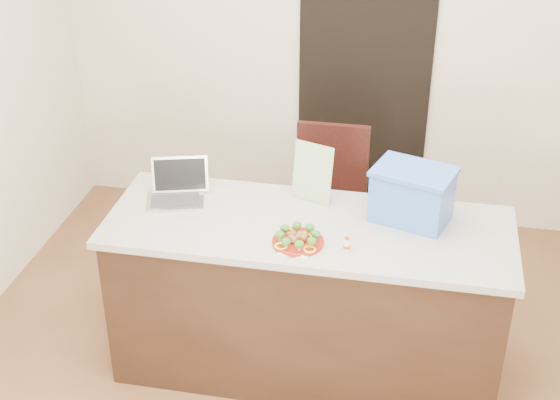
% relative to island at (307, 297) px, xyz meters
% --- Properties ---
extents(ground, '(4.00, 4.00, 0.00)m').
position_rel_island_xyz_m(ground, '(0.00, -0.25, -0.46)').
color(ground, brown).
rests_on(ground, ground).
extents(room_shell, '(4.00, 4.00, 4.00)m').
position_rel_island_xyz_m(room_shell, '(0.00, -0.25, 1.16)').
color(room_shell, white).
rests_on(room_shell, ground).
extents(doorway, '(0.90, 0.02, 2.00)m').
position_rel_island_xyz_m(doorway, '(0.10, 1.73, 0.54)').
color(doorway, black).
rests_on(doorway, ground).
extents(island, '(2.06, 0.76, 0.92)m').
position_rel_island_xyz_m(island, '(0.00, 0.00, 0.00)').
color(island, black).
rests_on(island, ground).
extents(plate, '(0.25, 0.25, 0.02)m').
position_rel_island_xyz_m(plate, '(-0.02, -0.19, 0.47)').
color(plate, maroon).
rests_on(plate, island).
extents(meatballs, '(0.10, 0.10, 0.04)m').
position_rel_island_xyz_m(meatballs, '(-0.02, -0.18, 0.49)').
color(meatballs, brown).
rests_on(meatballs, plate).
extents(broccoli, '(0.21, 0.21, 0.04)m').
position_rel_island_xyz_m(broccoli, '(-0.02, -0.19, 0.51)').
color(broccoli, '#1D4F15').
rests_on(broccoli, plate).
extents(pepper_rings, '(0.20, 0.20, 0.01)m').
position_rel_island_xyz_m(pepper_rings, '(-0.02, -0.19, 0.48)').
color(pepper_rings, yellow).
rests_on(pepper_rings, plate).
extents(napkin, '(0.15, 0.15, 0.01)m').
position_rel_island_xyz_m(napkin, '(-0.02, -0.24, 0.46)').
color(napkin, silver).
rests_on(napkin, island).
extents(fork, '(0.03, 0.15, 0.00)m').
position_rel_island_xyz_m(fork, '(-0.04, -0.23, 0.47)').
color(fork, '#AFAEB3').
rests_on(fork, napkin).
extents(knife, '(0.06, 0.17, 0.01)m').
position_rel_island_xyz_m(knife, '(0.01, -0.25, 0.47)').
color(knife, white).
rests_on(knife, napkin).
extents(yogurt_bottle, '(0.03, 0.03, 0.07)m').
position_rel_island_xyz_m(yogurt_bottle, '(0.22, -0.20, 0.49)').
color(yogurt_bottle, beige).
rests_on(yogurt_bottle, island).
extents(laptop, '(0.34, 0.31, 0.21)m').
position_rel_island_xyz_m(laptop, '(-0.73, 0.13, 0.51)').
color(laptop, '#A9AAAE').
rests_on(laptop, island).
extents(leaflet, '(0.23, 0.12, 0.32)m').
position_rel_island_xyz_m(leaflet, '(-0.02, 0.25, 0.62)').
color(leaflet, silver).
rests_on(leaflet, island).
extents(blue_box, '(0.46, 0.38, 0.28)m').
position_rel_island_xyz_m(blue_box, '(0.50, 0.15, 0.60)').
color(blue_box, '#315FB4').
rests_on(blue_box, island).
extents(chair, '(0.45, 0.45, 1.02)m').
position_rel_island_xyz_m(chair, '(-0.01, 0.91, 0.12)').
color(chair, black).
rests_on(chair, ground).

